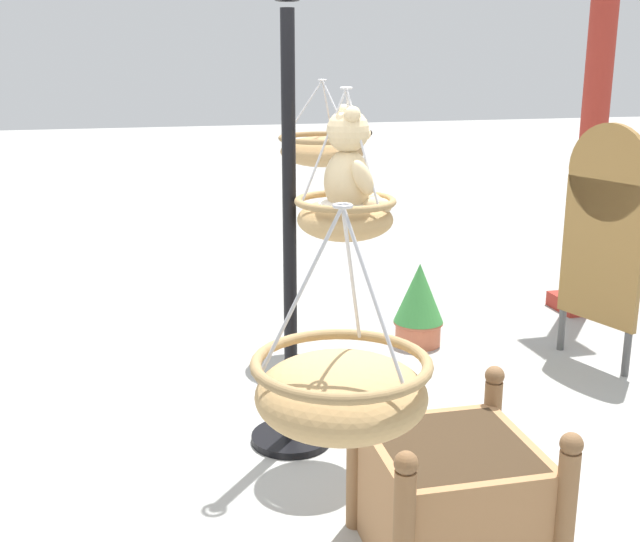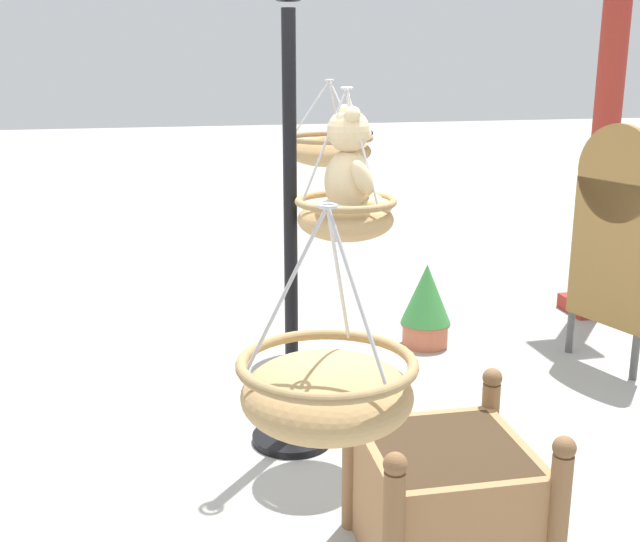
{
  "view_description": "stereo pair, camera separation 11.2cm",
  "coord_description": "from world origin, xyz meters",
  "px_view_note": "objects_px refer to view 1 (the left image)",
  "views": [
    {
      "loc": [
        3.64,
        -0.85,
        2.05
      ],
      "look_at": [
        -0.03,
        0.09,
        1.01
      ],
      "focal_mm": 44.68,
      "sensor_mm": 36.0,
      "label": 1
    },
    {
      "loc": [
        3.67,
        -0.74,
        2.05
      ],
      "look_at": [
        -0.03,
        0.09,
        1.01
      ],
      "focal_mm": 44.68,
      "sensor_mm": 36.0,
      "label": 2
    }
  ],
  "objects_px": {
    "hanging_basket_with_teddy": "(345,216)",
    "hanging_basket_left_high": "(322,149)",
    "teddy_bear": "(350,169)",
    "hanging_basket_right_low": "(341,390)",
    "potted_plant_tall_leafy": "(419,304)",
    "display_sign_board": "(604,225)",
    "greenhouse_pillar_right": "(593,135)",
    "display_pole_central": "(290,319)",
    "wooden_planter_box": "(452,498)"
  },
  "relations": [
    {
      "from": "hanging_basket_with_teddy",
      "to": "hanging_basket_left_high",
      "type": "xyz_separation_m",
      "value": [
        -1.51,
        0.27,
        0.15
      ]
    },
    {
      "from": "teddy_bear",
      "to": "hanging_basket_right_low",
      "type": "relative_size",
      "value": 0.74
    },
    {
      "from": "hanging_basket_with_teddy",
      "to": "hanging_basket_right_low",
      "type": "bearing_deg",
      "value": -16.5
    },
    {
      "from": "hanging_basket_left_high",
      "to": "potted_plant_tall_leafy",
      "type": "relative_size",
      "value": 0.97
    },
    {
      "from": "display_sign_board",
      "to": "greenhouse_pillar_right",
      "type": "bearing_deg",
      "value": 152.41
    },
    {
      "from": "hanging_basket_right_low",
      "to": "potted_plant_tall_leafy",
      "type": "relative_size",
      "value": 1.19
    },
    {
      "from": "display_pole_central",
      "to": "wooden_planter_box",
      "type": "distance_m",
      "value": 1.33
    },
    {
      "from": "hanging_basket_left_high",
      "to": "wooden_planter_box",
      "type": "xyz_separation_m",
      "value": [
        2.55,
        -0.11,
        -1.13
      ]
    },
    {
      "from": "hanging_basket_left_high",
      "to": "greenhouse_pillar_right",
      "type": "relative_size",
      "value": 0.2
    },
    {
      "from": "potted_plant_tall_leafy",
      "to": "display_sign_board",
      "type": "xyz_separation_m",
      "value": [
        0.62,
        1.03,
        0.65
      ]
    },
    {
      "from": "hanging_basket_with_teddy",
      "to": "potted_plant_tall_leafy",
      "type": "height_order",
      "value": "hanging_basket_with_teddy"
    },
    {
      "from": "hanging_basket_right_low",
      "to": "potted_plant_tall_leafy",
      "type": "distance_m",
      "value": 3.31
    },
    {
      "from": "potted_plant_tall_leafy",
      "to": "wooden_planter_box",
      "type": "bearing_deg",
      "value": -18.24
    },
    {
      "from": "greenhouse_pillar_right",
      "to": "wooden_planter_box",
      "type": "distance_m",
      "value": 3.9
    },
    {
      "from": "teddy_bear",
      "to": "display_sign_board",
      "type": "distance_m",
      "value": 2.18
    },
    {
      "from": "hanging_basket_with_teddy",
      "to": "display_sign_board",
      "type": "bearing_deg",
      "value": 111.1
    },
    {
      "from": "wooden_planter_box",
      "to": "greenhouse_pillar_right",
      "type": "bearing_deg",
      "value": 140.29
    },
    {
      "from": "teddy_bear",
      "to": "potted_plant_tall_leafy",
      "type": "height_order",
      "value": "teddy_bear"
    },
    {
      "from": "teddy_bear",
      "to": "hanging_basket_right_low",
      "type": "height_order",
      "value": "teddy_bear"
    },
    {
      "from": "display_pole_central",
      "to": "teddy_bear",
      "type": "bearing_deg",
      "value": 61.36
    },
    {
      "from": "greenhouse_pillar_right",
      "to": "potted_plant_tall_leafy",
      "type": "distance_m",
      "value": 1.99
    },
    {
      "from": "display_pole_central",
      "to": "display_sign_board",
      "type": "xyz_separation_m",
      "value": [
        -0.62,
        2.24,
        0.26
      ]
    },
    {
      "from": "display_pole_central",
      "to": "potted_plant_tall_leafy",
      "type": "height_order",
      "value": "display_pole_central"
    },
    {
      "from": "greenhouse_pillar_right",
      "to": "hanging_basket_left_high",
      "type": "bearing_deg",
      "value": -81.99
    },
    {
      "from": "display_sign_board",
      "to": "wooden_planter_box",
      "type": "bearing_deg",
      "value": -45.28
    },
    {
      "from": "greenhouse_pillar_right",
      "to": "display_sign_board",
      "type": "height_order",
      "value": "greenhouse_pillar_right"
    },
    {
      "from": "hanging_basket_left_high",
      "to": "potted_plant_tall_leafy",
      "type": "xyz_separation_m",
      "value": [
        0.12,
        0.69,
        -1.12
      ]
    },
    {
      "from": "teddy_bear",
      "to": "hanging_basket_left_high",
      "type": "relative_size",
      "value": 0.9
    },
    {
      "from": "hanging_basket_with_teddy",
      "to": "display_sign_board",
      "type": "height_order",
      "value": "hanging_basket_with_teddy"
    },
    {
      "from": "hanging_basket_with_teddy",
      "to": "display_sign_board",
      "type": "distance_m",
      "value": 2.16
    },
    {
      "from": "greenhouse_pillar_right",
      "to": "display_sign_board",
      "type": "relative_size",
      "value": 1.83
    },
    {
      "from": "display_pole_central",
      "to": "hanging_basket_with_teddy",
      "type": "xyz_separation_m",
      "value": [
        0.15,
        0.25,
        0.57
      ]
    },
    {
      "from": "potted_plant_tall_leafy",
      "to": "display_sign_board",
      "type": "distance_m",
      "value": 1.37
    },
    {
      "from": "hanging_basket_with_teddy",
      "to": "wooden_planter_box",
      "type": "xyz_separation_m",
      "value": [
        1.05,
        0.16,
        -0.98
      ]
    },
    {
      "from": "display_pole_central",
      "to": "hanging_basket_with_teddy",
      "type": "relative_size",
      "value": 3.1
    },
    {
      "from": "display_pole_central",
      "to": "hanging_basket_right_low",
      "type": "bearing_deg",
      "value": -6.79
    },
    {
      "from": "hanging_basket_with_teddy",
      "to": "hanging_basket_right_low",
      "type": "height_order",
      "value": "hanging_basket_with_teddy"
    },
    {
      "from": "greenhouse_pillar_right",
      "to": "hanging_basket_with_teddy",
      "type": "bearing_deg",
      "value": -54.35
    },
    {
      "from": "potted_plant_tall_leafy",
      "to": "hanging_basket_left_high",
      "type": "bearing_deg",
      "value": -99.49
    },
    {
      "from": "display_pole_central",
      "to": "display_sign_board",
      "type": "distance_m",
      "value": 2.34
    },
    {
      "from": "hanging_basket_with_teddy",
      "to": "hanging_basket_left_high",
      "type": "height_order",
      "value": "hanging_basket_with_teddy"
    },
    {
      "from": "display_pole_central",
      "to": "potted_plant_tall_leafy",
      "type": "xyz_separation_m",
      "value": [
        -1.24,
        1.21,
        -0.4
      ]
    },
    {
      "from": "display_pole_central",
      "to": "hanging_basket_with_teddy",
      "type": "bearing_deg",
      "value": 59.04
    },
    {
      "from": "greenhouse_pillar_right",
      "to": "display_sign_board",
      "type": "bearing_deg",
      "value": -27.59
    },
    {
      "from": "display_pole_central",
      "to": "display_sign_board",
      "type": "relative_size",
      "value": 1.42
    },
    {
      "from": "hanging_basket_with_teddy",
      "to": "greenhouse_pillar_right",
      "type": "distance_m",
      "value": 3.13
    },
    {
      "from": "hanging_basket_right_low",
      "to": "greenhouse_pillar_right",
      "type": "bearing_deg",
      "value": 138.12
    },
    {
      "from": "wooden_planter_box",
      "to": "display_sign_board",
      "type": "distance_m",
      "value": 2.66
    },
    {
      "from": "potted_plant_tall_leafy",
      "to": "display_sign_board",
      "type": "height_order",
      "value": "display_sign_board"
    },
    {
      "from": "greenhouse_pillar_right",
      "to": "wooden_planter_box",
      "type": "height_order",
      "value": "greenhouse_pillar_right"
    }
  ]
}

